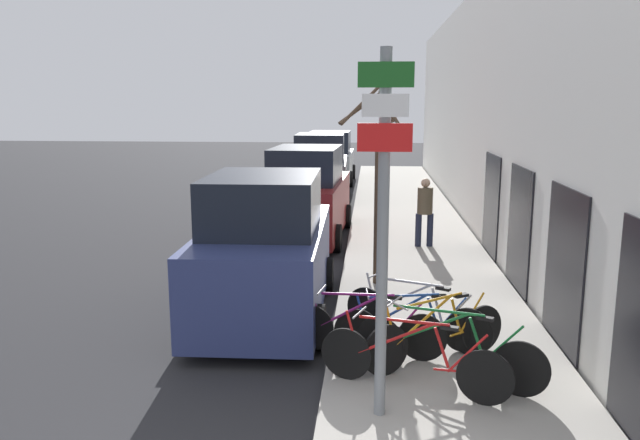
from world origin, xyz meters
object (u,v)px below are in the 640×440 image
object	(u,v)px
parked_car_0	(265,253)
bicycle_3	(365,328)
signpost	(383,225)
parked_car_1	(307,197)
bicycle_0	(413,361)
parked_car_2	(320,171)
bicycle_5	(415,316)
parked_car_3	(330,160)
street_tree	(378,183)
pedestrian_near	(425,207)
bicycle_1	(447,350)
bicycle_4	(411,326)
bicycle_2	(436,335)

from	to	relation	value
parked_car_0	bicycle_3	bearing A→B (deg)	-49.21
signpost	parked_car_1	distance (m)	9.74
bicycle_0	parked_car_2	distance (m)	15.26
bicycle_5	signpost	bearing A→B (deg)	-163.16
bicycle_5	parked_car_3	size ratio (longest dim) A/B	0.45
parked_car_0	parked_car_3	distance (m)	17.40
street_tree	pedestrian_near	bearing A→B (deg)	70.19
signpost	bicycle_1	xyz separation A→B (m)	(0.82, 0.90, -1.73)
parked_car_3	bicycle_5	bearing A→B (deg)	-82.03
bicycle_5	parked_car_3	bearing A→B (deg)	38.18
bicycle_4	parked_car_0	bearing A→B (deg)	49.36
bicycle_1	parked_car_0	bearing A→B (deg)	69.28
parked_car_3	street_tree	world-z (taller)	street_tree
bicycle_1	pedestrian_near	xyz separation A→B (m)	(0.31, 7.29, 0.54)
bicycle_0	parked_car_2	world-z (taller)	parked_car_2
signpost	bicycle_3	world-z (taller)	signpost
signpost	parked_car_2	world-z (taller)	signpost
bicycle_3	parked_car_2	distance (m)	14.16
bicycle_2	parked_car_1	size ratio (longest dim) A/B	0.40
bicycle_0	bicycle_4	distance (m)	1.21
bicycle_0	street_tree	distance (m)	4.71
parked_car_2	pedestrian_near	distance (m)	8.06
bicycle_2	bicycle_5	distance (m)	0.77
bicycle_4	parked_car_3	distance (m)	19.23
parked_car_0	parked_car_3	world-z (taller)	parked_car_0
bicycle_0	pedestrian_near	size ratio (longest dim) A/B	1.37
bicycle_4	signpost	bearing A→B (deg)	161.91
parked_car_0	parked_car_3	bearing A→B (deg)	89.09
bicycle_0	street_tree	size ratio (longest dim) A/B	0.60
signpost	parked_car_2	size ratio (longest dim) A/B	0.85
bicycle_3	parked_car_0	size ratio (longest dim) A/B	0.48
parked_car_1	parked_car_3	world-z (taller)	parked_car_1
pedestrian_near	bicycle_2	bearing A→B (deg)	-100.87
bicycle_0	pedestrian_near	world-z (taller)	pedestrian_near
parked_car_0	street_tree	xyz separation A→B (m)	(1.84, 1.55, 0.97)
bicycle_3	parked_car_2	xyz separation A→B (m)	(-1.76, 14.04, 0.56)
bicycle_4	bicycle_1	bearing A→B (deg)	-160.65
bicycle_2	parked_car_0	world-z (taller)	parked_car_0
bicycle_3	bicycle_5	world-z (taller)	bicycle_5
street_tree	signpost	bearing A→B (deg)	-89.93
parked_car_0	bicycle_0	bearing A→B (deg)	-53.46
bicycle_5	bicycle_2	bearing A→B (deg)	-132.79
bicycle_1	parked_car_3	world-z (taller)	parked_car_3
parked_car_0	street_tree	bearing A→B (deg)	38.94
bicycle_4	parked_car_2	distance (m)	14.08
parked_car_3	parked_car_1	bearing A→B (deg)	-88.71
parked_car_0	parked_car_2	size ratio (longest dim) A/B	0.98
bicycle_1	parked_car_0	world-z (taller)	parked_car_0
bicycle_4	bicycle_5	size ratio (longest dim) A/B	1.06
parked_car_1	street_tree	xyz separation A→B (m)	(1.77, -4.49, 0.97)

